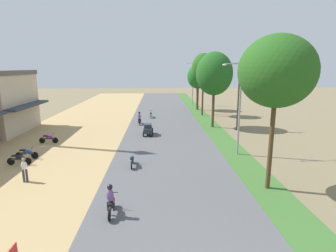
# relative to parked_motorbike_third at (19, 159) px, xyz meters

# --- Properties ---
(parked_motorbike_third) EXTENTS (1.80, 0.54, 0.94)m
(parked_motorbike_third) POSITION_rel_parked_motorbike_third_xyz_m (0.00, 0.00, 0.00)
(parked_motorbike_third) COLOR black
(parked_motorbike_third) RESTS_ON dirt_shoulder
(parked_motorbike_fourth) EXTENTS (1.80, 0.54, 0.94)m
(parked_motorbike_fourth) POSITION_rel_parked_motorbike_third_xyz_m (-0.08, 1.40, 0.00)
(parked_motorbike_fourth) COLOR black
(parked_motorbike_fourth) RESTS_ON dirt_shoulder
(parked_motorbike_fifth) EXTENTS (1.80, 0.54, 0.94)m
(parked_motorbike_fifth) POSITION_rel_parked_motorbike_third_xyz_m (-0.11, 5.96, 0.00)
(parked_motorbike_fifth) COLOR black
(parked_motorbike_fifth) RESTS_ON dirt_shoulder
(pedestrian_on_shoulder) EXTENTS (0.43, 0.40, 1.62)m
(pedestrian_on_shoulder) POSITION_rel_parked_motorbike_third_xyz_m (1.89, -3.14, 0.41)
(pedestrian_on_shoulder) COLOR #33333D
(pedestrian_on_shoulder) RESTS_ON dirt_shoulder
(median_tree_nearest) EXTENTS (4.28, 4.28, 9.01)m
(median_tree_nearest) POSITION_rel_parked_motorbike_third_xyz_m (17.02, -4.62, 6.45)
(median_tree_nearest) COLOR #4C351E
(median_tree_nearest) RESTS_ON median_strip
(median_tree_second) EXTENTS (4.32, 4.32, 8.96)m
(median_tree_second) POSITION_rel_parked_motorbike_third_xyz_m (17.08, 12.59, 5.91)
(median_tree_second) COLOR #4C351E
(median_tree_second) RESTS_ON median_strip
(median_tree_third) EXTENTS (3.36, 3.36, 9.20)m
(median_tree_third) POSITION_rel_parked_motorbike_third_xyz_m (17.17, 21.00, 6.70)
(median_tree_third) COLOR #4C351E
(median_tree_third) RESTS_ON median_strip
(median_tree_fourth) EXTENTS (3.57, 3.57, 7.74)m
(median_tree_fourth) POSITION_rel_parked_motorbike_third_xyz_m (17.18, 26.38, 5.12)
(median_tree_fourth) COLOR #4C351E
(median_tree_fourth) RESTS_ON median_strip
(streetlamp_near) EXTENTS (3.16, 0.20, 7.59)m
(streetlamp_near) POSITION_rel_parked_motorbike_third_xyz_m (17.05, 1.94, 3.89)
(streetlamp_near) COLOR gray
(streetlamp_near) RESTS_ON median_strip
(streetlamp_mid) EXTENTS (3.16, 0.20, 8.01)m
(streetlamp_mid) POSITION_rel_parked_motorbike_third_xyz_m (17.05, 32.24, 4.11)
(streetlamp_mid) COLOR gray
(streetlamp_mid) RESTS_ON median_strip
(utility_pole_near) EXTENTS (1.80, 0.20, 8.72)m
(utility_pole_near) POSITION_rel_parked_motorbike_third_xyz_m (18.98, 21.91, 4.00)
(utility_pole_near) COLOR brown
(utility_pole_near) RESTS_ON ground
(utility_pole_far) EXTENTS (1.80, 0.20, 8.15)m
(utility_pole_far) POSITION_rel_parked_motorbike_third_xyz_m (19.74, 11.32, 3.71)
(utility_pole_far) COLOR brown
(utility_pole_far) RESTS_ON ground
(car_hatchback_charcoal) EXTENTS (1.04, 2.00, 1.23)m
(car_hatchback_charcoal) POSITION_rel_parked_motorbike_third_xyz_m (9.33, 8.80, 0.19)
(car_hatchback_charcoal) COLOR #282D33
(car_hatchback_charcoal) RESTS_ON road_strip
(motorbike_foreground_rider) EXTENTS (0.54, 1.80, 1.66)m
(motorbike_foreground_rider) POSITION_rel_parked_motorbike_third_xyz_m (8.04, -7.40, 0.30)
(motorbike_foreground_rider) COLOR black
(motorbike_foreground_rider) RESTS_ON road_strip
(motorbike_ahead_second) EXTENTS (0.54, 1.80, 0.94)m
(motorbike_ahead_second) POSITION_rel_parked_motorbike_third_xyz_m (8.47, -0.61, 0.02)
(motorbike_ahead_second) COLOR black
(motorbike_ahead_second) RESTS_ON road_strip
(motorbike_ahead_third) EXTENTS (0.54, 1.80, 1.66)m
(motorbike_ahead_third) POSITION_rel_parked_motorbike_third_xyz_m (8.06, 14.31, 0.30)
(motorbike_ahead_third) COLOR black
(motorbike_ahead_third) RESTS_ON road_strip
(motorbike_ahead_fourth) EXTENTS (0.54, 1.80, 0.94)m
(motorbike_ahead_fourth) POSITION_rel_parked_motorbike_third_xyz_m (9.40, 19.07, 0.02)
(motorbike_ahead_fourth) COLOR black
(motorbike_ahead_fourth) RESTS_ON road_strip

